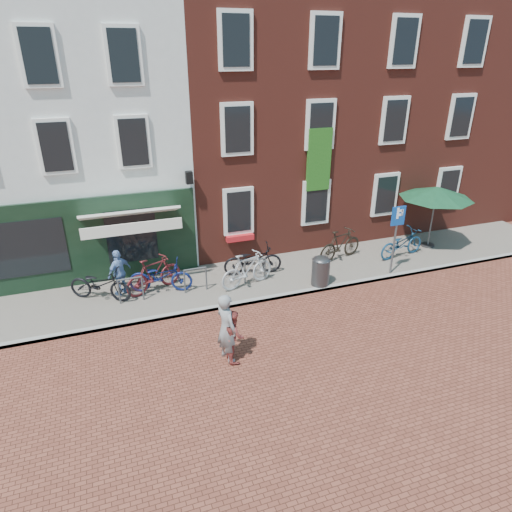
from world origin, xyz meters
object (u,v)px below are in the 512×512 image
object	(u,v)px
bicycle_1	(154,274)
bicycle_4	(253,260)
litter_bin	(321,269)
bicycle_3	(247,269)
parking_sign	(396,228)
bicycle_5	(340,245)
parasol	(437,190)
bicycle_6	(402,243)
bicycle_0	(100,284)
woman	(226,328)
bicycle_2	(160,276)
cafe_person	(119,272)
boy	(233,335)

from	to	relation	value
bicycle_1	bicycle_4	xyz separation A→B (m)	(3.35, 0.09, -0.06)
litter_bin	bicycle_3	distance (m)	2.40
parking_sign	bicycle_5	xyz separation A→B (m)	(-1.12, 1.60, -1.08)
parasol	bicycle_6	xyz separation A→B (m)	(-1.61, -0.46, -1.74)
bicycle_5	bicycle_0	bearing A→B (deg)	76.28
woman	bicycle_6	xyz separation A→B (m)	(7.77, 3.63, -0.30)
parasol	woman	world-z (taller)	parasol
bicycle_0	bicycle_4	size ratio (longest dim) A/B	1.00
bicycle_2	bicycle_3	distance (m)	2.77
bicycle_1	litter_bin	bearing A→B (deg)	-127.57
parking_sign	parasol	distance (m)	3.21
bicycle_0	bicycle_2	distance (m)	1.83
litter_bin	cafe_person	size ratio (longest dim) A/B	0.71
bicycle_5	bicycle_3	bearing A→B (deg)	87.03
cafe_person	bicycle_1	world-z (taller)	cafe_person
bicycle_0	bicycle_1	size ratio (longest dim) A/B	1.03
cafe_person	bicycle_6	size ratio (longest dim) A/B	0.75
cafe_person	bicycle_2	size ratio (longest dim) A/B	0.75
bicycle_2	bicycle_5	xyz separation A→B (m)	(6.57, 0.25, 0.06)
parasol	bicycle_6	bearing A→B (deg)	-164.07
litter_bin	bicycle_6	xyz separation A→B (m)	(3.84, 1.00, -0.03)
woman	bicycle_0	xyz separation A→B (m)	(-2.90, 4.00, -0.30)
parasol	bicycle_0	xyz separation A→B (m)	(-12.28, -0.08, -1.74)
bicycle_5	cafe_person	bearing A→B (deg)	75.23
parasol	cafe_person	xyz separation A→B (m)	(-11.66, 0.07, -1.51)
litter_bin	woman	xyz separation A→B (m)	(-3.93, -2.63, 0.27)
litter_bin	parking_sign	bearing A→B (deg)	-1.29
litter_bin	bicycle_6	size ratio (longest dim) A/B	0.54
woman	cafe_person	size ratio (longest dim) A/B	1.23
parking_sign	bicycle_6	distance (m)	1.94
bicycle_4	bicycle_0	bearing A→B (deg)	99.25
boy	bicycle_3	distance (m)	3.70
litter_bin	bicycle_5	world-z (taller)	bicycle_5
bicycle_1	bicycle_3	distance (m)	2.97
cafe_person	bicycle_0	world-z (taller)	cafe_person
boy	bicycle_4	size ratio (longest dim) A/B	0.70
litter_bin	bicycle_6	world-z (taller)	litter_bin
parasol	bicycle_1	world-z (taller)	parasol
parking_sign	woman	bearing A→B (deg)	-158.80
bicycle_3	bicycle_5	distance (m)	3.94
parasol	bicycle_2	distance (m)	10.60
bicycle_0	bicycle_4	bearing A→B (deg)	-59.13
cafe_person	parking_sign	bearing A→B (deg)	131.16
parking_sign	bicycle_0	xyz separation A→B (m)	(-9.51, 1.43, -1.14)
bicycle_2	bicycle_5	bearing A→B (deg)	-71.52
woman	boy	xyz separation A→B (m)	(0.15, -0.04, -0.23)
litter_bin	bicycle_5	xyz separation A→B (m)	(1.57, 1.54, 0.03)
bicycle_1	bicycle_2	distance (m)	0.22
bicycle_1	parking_sign	bearing A→B (deg)	-123.05
woman	bicycle_3	size ratio (longest dim) A/B	0.96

